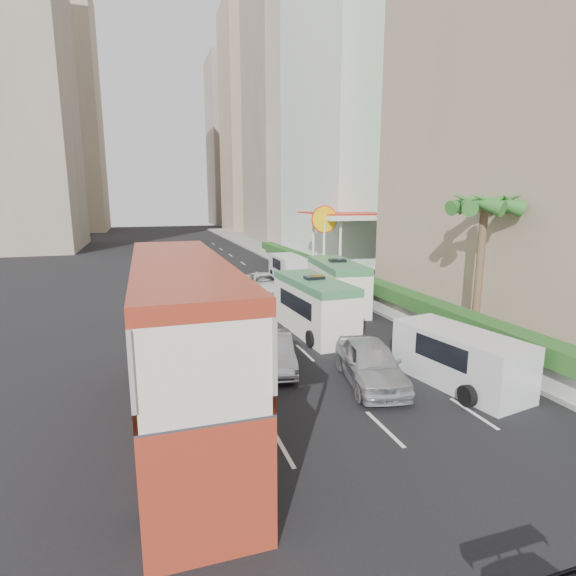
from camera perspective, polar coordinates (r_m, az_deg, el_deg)
name	(u,v)px	position (r m, az deg, el deg)	size (l,w,h in m)	color
ground_plane	(365,399)	(16.04, 9.78, -13.70)	(200.00, 200.00, 0.00)	black
double_decker_bus	(183,346)	(13.53, -13.22, -7.14)	(2.50, 11.00, 5.06)	#9C301D
car_silver_lane_a	(273,368)	(18.46, -1.86, -10.09)	(1.47, 4.21, 1.39)	#B6B8BD
car_silver_lane_b	(370,383)	(17.29, 10.34, -11.82)	(1.91, 4.74, 1.61)	#B6B8BD
van_asset	(264,293)	(32.34, -3.11, -0.68)	(2.34, 5.08, 1.41)	silver
minibus_near	(314,306)	(22.71, 3.31, -2.30)	(2.09, 6.26, 2.77)	silver
minibus_far	(337,285)	(27.97, 6.22, 0.39)	(2.18, 6.54, 2.90)	silver
panel_van_near	(459,358)	(17.74, 20.93, -8.32)	(2.01, 5.01, 2.01)	silver
panel_van_far	(288,268)	(37.04, 0.06, 2.50)	(2.05, 5.13, 2.05)	silver
sidewalk	(327,271)	(41.56, 4.99, 2.13)	(6.00, 120.00, 0.18)	#99968C
kerb_wall	(352,290)	(30.45, 8.10, -0.23)	(0.30, 44.00, 1.00)	silver
hedge	(352,277)	(30.29, 8.15, 1.35)	(1.10, 44.00, 0.70)	#2D6626
palm_tree	(479,272)	(22.58, 23.12, 1.87)	(0.36, 0.36, 6.40)	brown
shell_station	(347,244)	(39.80, 7.50, 5.53)	(6.50, 8.00, 5.50)	silver
tower_mid	(302,78)	(77.24, 1.75, 25.06)	(16.00, 16.00, 50.00)	gray
tower_far_a	(258,122)	(98.96, -3.78, 20.24)	(14.00, 14.00, 44.00)	tan
tower_far_b	(237,144)	(119.97, -6.44, 17.68)	(14.00, 14.00, 40.00)	gray
tower_left_b	(56,114)	(105.19, -27.37, 19.08)	(16.00, 16.00, 46.00)	tan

